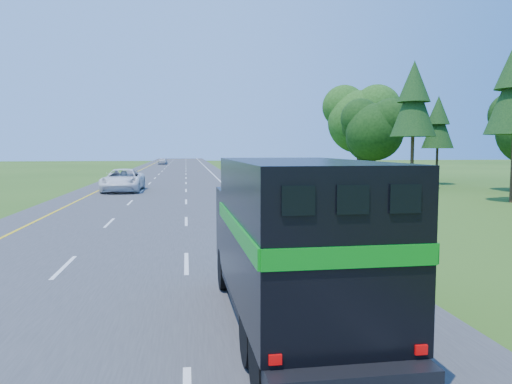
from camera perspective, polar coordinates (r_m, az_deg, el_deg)
road at (r=45.62m, az=-10.30°, el=0.44°), size 15.00×260.00×0.04m
lane_markings at (r=45.62m, az=-10.30°, el=0.47°), size 11.15×260.00×0.01m
horse_truck at (r=9.77m, az=4.06°, el=-5.50°), size 2.54×7.63×3.36m
white_suv at (r=42.78m, az=-14.96°, el=1.32°), size 3.17×6.72×1.86m
far_car at (r=110.84m, az=-10.60°, el=3.48°), size 2.07×4.39×1.45m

